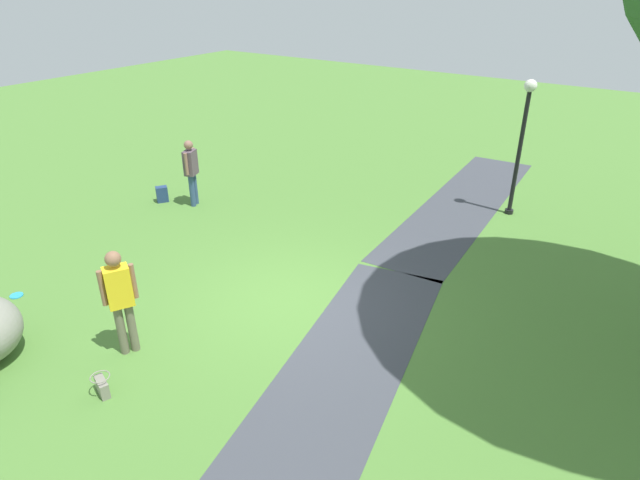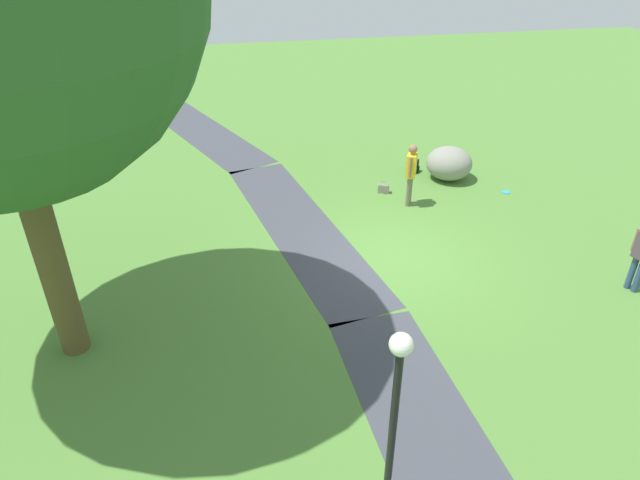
{
  "view_description": "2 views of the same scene",
  "coord_description": "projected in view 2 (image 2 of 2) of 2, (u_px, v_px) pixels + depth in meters",
  "views": [
    {
      "loc": [
        6.47,
        5.0,
        5.35
      ],
      "look_at": [
        -0.13,
        0.51,
        1.32
      ],
      "focal_mm": 30.3,
      "sensor_mm": 36.0,
      "label": 1
    },
    {
      "loc": [
        -10.48,
        3.81,
        7.24
      ],
      "look_at": [
        -0.69,
        1.88,
        1.15
      ],
      "focal_mm": 31.34,
      "sensor_mm": 36.0,
      "label": 2
    }
  ],
  "objects": [
    {
      "name": "ground_plane",
      "position": [
        392.0,
        258.0,
        13.18
      ],
      "size": [
        48.0,
        48.0,
        0.0
      ],
      "primitive_type": "plane",
      "color": "#4D7D34"
    },
    {
      "name": "footpath_segment_mid",
      "position": [
        300.0,
        226.0,
        14.46
      ],
      "size": [
        8.18,
        3.24,
        0.01
      ],
      "color": "#3C3F47",
      "rests_on": "ground"
    },
    {
      "name": "footpath_segment_far",
      "position": [
        202.0,
        131.0,
        20.43
      ],
      "size": [
        8.02,
        4.79,
        0.01
      ],
      "color": "#3C3F47",
      "rests_on": "ground"
    },
    {
      "name": "lamp_post",
      "position": [
        394.0,
        411.0,
        6.7
      ],
      "size": [
        0.28,
        0.28,
        3.19
      ],
      "color": "black",
      "rests_on": "ground"
    },
    {
      "name": "lawn_boulder",
      "position": [
        449.0,
        163.0,
        16.7
      ],
      "size": [
        1.68,
        1.73,
        1.0
      ],
      "color": "gray",
      "rests_on": "ground"
    },
    {
      "name": "woman_with_handbag",
      "position": [
        411.0,
        171.0,
        14.99
      ],
      "size": [
        0.47,
        0.38,
        1.75
      ],
      "color": "#696550",
      "rests_on": "ground"
    },
    {
      "name": "handbag_on_grass",
      "position": [
        383.0,
        188.0,
        16.07
      ],
      "size": [
        0.35,
        0.35,
        0.31
      ],
      "color": "gray",
      "rests_on": "ground"
    },
    {
      "name": "backpack_by_boulder",
      "position": [
        414.0,
        166.0,
        17.27
      ],
      "size": [
        0.35,
        0.35,
        0.4
      ],
      "color": "black",
      "rests_on": "ground"
    },
    {
      "name": "frisbee_on_grass",
      "position": [
        506.0,
        192.0,
        16.14
      ],
      "size": [
        0.23,
        0.23,
        0.02
      ],
      "color": "#299AD1",
      "rests_on": "ground"
    }
  ]
}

